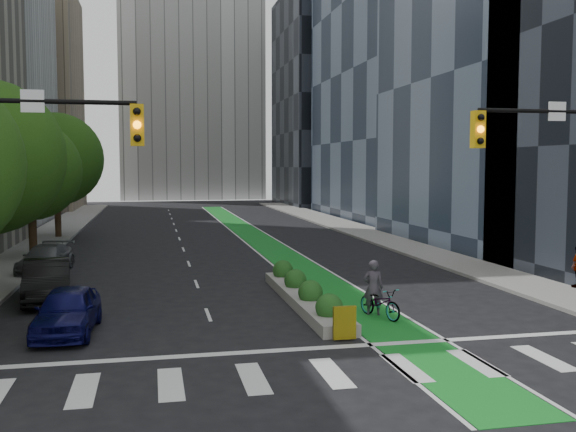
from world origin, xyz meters
name	(u,v)px	position (x,y,z in m)	size (l,w,h in m)	color
ground	(321,361)	(0.00, 0.00, 0.00)	(160.00, 160.00, 0.00)	black
sidewalk_left	(29,250)	(-11.80, 25.00, 0.07)	(3.60, 90.00, 0.15)	gray
sidewalk_right	(393,241)	(11.80, 25.00, 0.07)	(3.60, 90.00, 0.15)	gray
bike_lane_paint	(255,237)	(3.00, 30.00, 0.01)	(2.20, 70.00, 0.01)	#178226
building_tan_far	(17,100)	(-20.00, 66.00, 13.00)	(14.00, 16.00, 26.00)	tan
building_glass_far	(409,7)	(21.00, 45.00, 21.00)	(14.00, 24.00, 42.00)	#19212D
building_dark_end	(335,101)	(20.00, 68.00, 14.00)	(14.00, 18.00, 28.00)	black
tree_midfar	(31,171)	(-11.00, 22.00, 4.95)	(5.60, 5.60, 7.76)	black
tree_far	(56,159)	(-11.00, 32.00, 5.69)	(6.60, 6.60, 9.00)	black
median_planter	(304,294)	(1.20, 7.04, 0.37)	(1.20, 10.26, 1.10)	gray
bicycle	(380,303)	(3.26, 4.35, 0.53)	(0.70, 2.01, 1.05)	gray
cyclist	(373,287)	(3.16, 4.80, 0.98)	(0.71, 0.47, 1.95)	#3F3843
parked_car_left_near	(67,310)	(-7.00, 4.39, 0.73)	(1.72, 4.29, 1.46)	#0B0C47
parked_car_left_mid	(47,281)	(-8.38, 9.60, 0.80)	(1.69, 4.84, 1.59)	black
parked_car_left_far	(46,259)	(-9.50, 16.66, 0.68)	(1.90, 4.68, 1.36)	#545659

